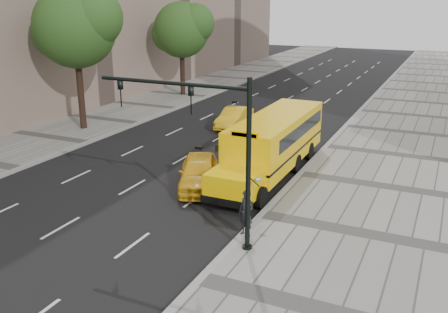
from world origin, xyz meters
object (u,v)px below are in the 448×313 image
at_px(school_bus, 275,140).
at_px(pedestrian, 246,213).
at_px(tree_b, 76,26).
at_px(taxi_far, 234,118).
at_px(traffic_signal, 212,140).
at_px(tree_c, 182,29).
at_px(taxi_near, 199,172).

height_order(school_bus, pedestrian, school_bus).
bearing_deg(pedestrian, tree_b, 169.60).
relative_size(taxi_far, traffic_signal, 0.67).
relative_size(tree_c, pedestrian, 4.63).
bearing_deg(tree_b, school_bus, -9.88).
height_order(tree_b, pedestrian, tree_b).
xyz_separation_m(taxi_near, pedestrian, (4.15, -4.05, 0.29)).
bearing_deg(tree_c, school_bus, -48.25).
height_order(school_bus, taxi_near, school_bus).
distance_m(tree_b, taxi_far, 12.30).
bearing_deg(tree_c, taxi_far, -44.25).
bearing_deg(school_bus, taxi_far, 126.44).
height_order(taxi_near, traffic_signal, traffic_signal).
height_order(tree_b, school_bus, tree_b).
bearing_deg(tree_b, traffic_signal, -36.17).
distance_m(tree_b, tree_c, 14.14).
xyz_separation_m(tree_c, traffic_signal, (15.60, -25.50, -2.00)).
height_order(tree_c, taxi_near, tree_c).
relative_size(taxi_near, taxi_far, 1.08).
relative_size(tree_c, traffic_signal, 1.34).
xyz_separation_m(tree_b, pedestrian, (16.55, -10.45, -6.00)).
xyz_separation_m(tree_b, taxi_far, (9.17, 5.17, -6.37)).
relative_size(tree_b, traffic_signal, 1.52).
height_order(tree_b, tree_c, tree_b).
height_order(tree_c, school_bus, tree_c).
xyz_separation_m(taxi_far, pedestrian, (7.38, -15.62, 0.37)).
bearing_deg(pedestrian, school_bus, 123.74).
xyz_separation_m(school_bus, pedestrian, (1.65, -7.85, -0.69)).
distance_m(school_bus, taxi_far, 9.71).
height_order(taxi_near, taxi_far, taxi_near).
xyz_separation_m(tree_c, taxi_near, (12.40, -20.50, -5.30)).
relative_size(tree_b, tree_c, 1.14).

